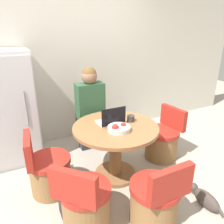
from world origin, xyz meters
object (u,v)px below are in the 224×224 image
Objects in this scene: person_seated at (89,106)px; cat at (205,198)px; dining_table at (116,142)px; chair_left_side at (49,172)px; chair_near_left_corner at (85,204)px; laptop at (111,120)px; handbag at (74,201)px; fruit_bowl at (119,128)px; chair_right_side at (162,141)px; refrigerator at (7,109)px; chair_near_camera at (155,201)px.

person_seated reaches higher than cat.
dining_table reaches higher than cat.
dining_table is 0.87m from chair_left_side.
chair_near_left_corner is 2.40× the size of laptop.
chair_near_left_corner is at bearing 47.27° from laptop.
person_seated is at bearing 60.59° from handbag.
chair_near_left_corner is 2.55× the size of handbag.
laptop reaches higher than cat.
chair_right_side is at bearing 14.46° from fruit_bowl.
chair_near_left_corner is 1.60m from chair_right_side.
laptop is at bearing 32.13° from cat.
chair_near_left_corner reaches higher than cat.
chair_left_side is 1.00× the size of chair_near_left_corner.
refrigerator is 1.62m from fruit_bowl.
refrigerator reaches higher than handbag.
person_seated is 5.03× the size of fruit_bowl.
fruit_bowl is (1.14, -1.15, -0.04)m from refrigerator.
cat is (0.64, -0.92, -0.41)m from dining_table.
chair_left_side reaches higher than handbag.
refrigerator is 1.76m from chair_near_left_corner.
person_seated is 1.40m from handbag.
refrigerator is 1.51× the size of dining_table.
dining_table is at bearing -41.17° from refrigerator.
refrigerator is at bearing 25.59° from chair_left_side.
chair_left_side is at bearing -24.23° from chair_near_left_corner.
chair_left_side reaches higher than dining_table.
refrigerator reaches higher than chair_near_camera.
cat is (0.67, -0.78, -0.66)m from fruit_bowl.
refrigerator is 1.48m from laptop.
dining_table is (1.17, -1.02, -0.29)m from refrigerator.
chair_right_side reaches higher than dining_table.
chair_near_left_corner is 1.67× the size of cat.
chair_near_camera is 1.66m from person_seated.
handbag is at bearing -161.62° from fruit_bowl.
chair_near_camera reaches higher than cat.
fruit_bowl is (-0.03, -0.13, 0.26)m from dining_table.
refrigerator is 1.60m from handbag.
handbag is at bearing -28.62° from chair_near_left_corner.
chair_left_side is at bearing -96.13° from chair_right_side.
refrigerator is 5.95× the size of fruit_bowl.
cat is (1.48, -1.00, -0.17)m from chair_left_side.
handbag is at bearing -153.65° from chair_left_side.
dining_table is at bearing 94.35° from person_seated.
person_seated is (0.56, 1.31, 0.49)m from chair_near_left_corner.
chair_right_side is (1.46, 0.66, 0.00)m from chair_near_left_corner.
fruit_bowl is 0.89× the size of handbag.
chair_right_side is at bearing -108.11° from chair_near_left_corner.
person_seated is 4.48× the size of handbag.
cat is at bearing 173.08° from chair_near_camera.
dining_table is at bearing 78.82° from fruit_bowl.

